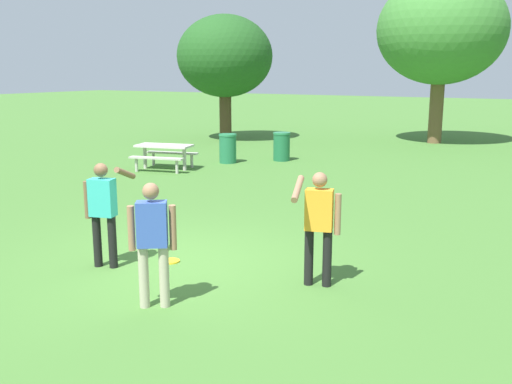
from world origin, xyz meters
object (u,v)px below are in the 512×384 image
at_px(tree_tall_left, 225,57).
at_px(person_catcher, 319,220).
at_px(frisbee, 171,261).
at_px(trash_can_beside_table, 228,148).
at_px(person_thrower, 103,207).
at_px(tree_broad_center, 441,30).
at_px(person_bystander, 152,237).
at_px(trash_can_further_along, 282,146).
at_px(picnic_table_near, 164,151).

bearing_deg(tree_tall_left, person_catcher, -53.52).
xyz_separation_m(frisbee, trash_can_beside_table, (-4.53, 8.96, 0.47)).
xyz_separation_m(person_thrower, tree_broad_center, (1.01, 18.43, 3.64)).
distance_m(person_bystander, trash_can_further_along, 12.49).
bearing_deg(person_thrower, trash_can_further_along, 102.63).
bearing_deg(frisbee, picnic_table_near, 128.76).
bearing_deg(picnic_table_near, person_bystander, -52.53).
xyz_separation_m(frisbee, picnic_table_near, (-5.54, 6.90, 0.55)).
bearing_deg(tree_tall_left, trash_can_beside_table, -57.11).
relative_size(frisbee, tree_tall_left, 0.05).
bearing_deg(picnic_table_near, person_catcher, -39.97).
bearing_deg(picnic_table_near, trash_can_beside_table, 63.76).
xyz_separation_m(person_bystander, trash_can_beside_table, (-5.44, 10.48, -0.46)).
relative_size(person_thrower, trash_can_further_along, 1.71).
height_order(person_thrower, tree_tall_left, tree_tall_left).
bearing_deg(trash_can_further_along, tree_broad_center, 65.24).
height_order(frisbee, picnic_table_near, picnic_table_near).
relative_size(person_catcher, tree_broad_center, 0.24).
bearing_deg(trash_can_beside_table, tree_broad_center, 61.43).
relative_size(person_thrower, picnic_table_near, 0.83).
bearing_deg(tree_tall_left, trash_can_further_along, -40.47).
relative_size(person_bystander, picnic_table_near, 0.83).
bearing_deg(person_bystander, frisbee, 121.02).
bearing_deg(person_bystander, picnic_table_near, 127.47).
bearing_deg(person_thrower, trash_can_beside_table, 111.45).
distance_m(trash_can_further_along, tree_broad_center, 9.22).
bearing_deg(person_bystander, person_catcher, 48.06).
bearing_deg(person_thrower, frisbee, 42.03).
distance_m(person_thrower, trash_can_further_along, 11.22).
distance_m(picnic_table_near, trash_can_further_along, 4.10).
distance_m(trash_can_further_along, tree_tall_left, 7.10).
bearing_deg(tree_broad_center, person_thrower, -93.12).
height_order(person_catcher, frisbee, person_catcher).
bearing_deg(person_catcher, trash_can_further_along, 119.30).
bearing_deg(frisbee, trash_can_further_along, 107.27).
relative_size(person_bystander, frisbee, 5.76).
bearing_deg(person_bystander, tree_broad_center, 91.93).
height_order(person_thrower, tree_broad_center, tree_broad_center).
xyz_separation_m(person_catcher, frisbee, (-2.46, -0.20, -0.95)).
distance_m(person_catcher, picnic_table_near, 10.45).
bearing_deg(picnic_table_near, tree_tall_left, 108.47).
distance_m(trash_can_beside_table, trash_can_further_along, 1.87).
xyz_separation_m(trash_can_beside_table, trash_can_further_along, (1.33, 1.30, 0.00)).
distance_m(person_thrower, picnic_table_near, 8.97).
height_order(person_thrower, trash_can_beside_table, person_thrower).
bearing_deg(tree_broad_center, person_bystander, -88.07).
bearing_deg(tree_tall_left, tree_broad_center, 21.92).
distance_m(picnic_table_near, tree_broad_center, 12.95).
height_order(frisbee, tree_tall_left, tree_tall_left).
distance_m(picnic_table_near, trash_can_beside_table, 2.30).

